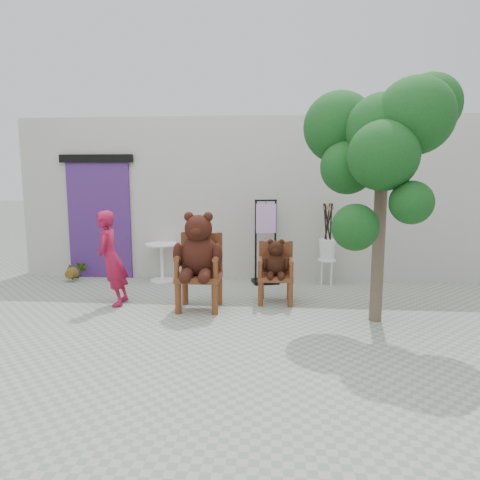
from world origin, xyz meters
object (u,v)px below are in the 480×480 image
(person, at_px, (111,259))
(cafe_table, at_px, (162,258))
(chair_big, at_px, (199,256))
(stool_bucket, at_px, (327,249))
(tree, at_px, (381,138))
(chair_small, at_px, (276,265))
(display_stand, at_px, (265,251))

(person, height_order, cafe_table, person)
(chair_big, relative_size, stool_bucket, 0.97)
(cafe_table, relative_size, tree, 0.22)
(cafe_table, bearing_deg, chair_big, -59.02)
(chair_big, distance_m, chair_small, 1.20)
(chair_big, distance_m, tree, 2.89)
(chair_big, xyz_separation_m, stool_bucket, (2.01, 1.64, -0.15))
(display_stand, height_order, stool_bucket, display_stand)
(cafe_table, distance_m, stool_bucket, 3.01)
(chair_big, xyz_separation_m, person, (-1.34, 0.10, -0.08))
(person, distance_m, stool_bucket, 3.69)
(chair_big, bearing_deg, display_stand, 60.75)
(chair_big, height_order, person, chair_big)
(tree, bearing_deg, display_stand, 125.90)
(person, distance_m, tree, 4.11)
(cafe_table, bearing_deg, stool_bucket, -0.01)
(chair_small, distance_m, person, 2.46)
(display_stand, distance_m, stool_bucket, 1.10)
(chair_small, bearing_deg, display_stand, 98.56)
(person, relative_size, display_stand, 0.93)
(person, height_order, stool_bucket, stool_bucket)
(stool_bucket, bearing_deg, display_stand, -179.83)
(chair_big, xyz_separation_m, display_stand, (0.92, 1.64, -0.21))
(chair_big, xyz_separation_m, cafe_table, (-0.99, 1.64, -0.35))
(chair_big, height_order, display_stand, display_stand)
(chair_small, relative_size, tree, 0.31)
(person, bearing_deg, tree, 78.36)
(chair_big, xyz_separation_m, chair_small, (1.10, 0.43, -0.21))
(chair_small, xyz_separation_m, person, (-2.44, -0.33, 0.13))
(chair_big, bearing_deg, stool_bucket, 39.19)
(cafe_table, bearing_deg, person, -102.82)
(stool_bucket, bearing_deg, chair_small, -126.99)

